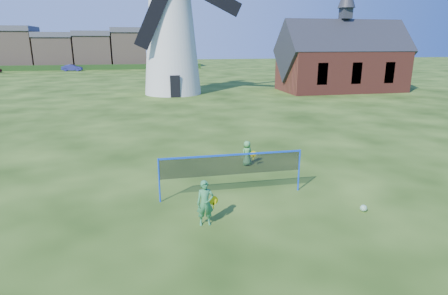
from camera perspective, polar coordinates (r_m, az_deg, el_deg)
name	(u,v)px	position (r m, az deg, el deg)	size (l,w,h in m)	color
ground	(221,191)	(13.64, -0.39, -6.69)	(220.00, 220.00, 0.00)	black
windmill	(171,33)	(39.67, -8.15, 17.09)	(13.65, 5.87, 18.16)	silver
chapel	(342,61)	(43.90, 17.68, 12.58)	(13.70, 6.64, 11.59)	brown
badminton_net	(232,165)	(12.81, 1.21, -2.76)	(5.05, 0.05, 1.55)	blue
player_girl	(205,203)	(10.99, -2.91, -8.55)	(0.68, 0.37, 1.38)	#34834A
player_boy	(247,153)	(16.26, 3.58, -0.89)	(0.68, 0.53, 1.10)	#4A9A4E
play_ball	(363,208)	(12.84, 20.69, -8.74)	(0.22, 0.22, 0.22)	green
terraced_houses	(38,49)	(86.96, -26.78, 13.43)	(57.26, 8.40, 8.35)	#8F775F
hedge	(41,68)	(80.87, -26.35, 10.92)	(62.00, 0.80, 1.00)	#193814
car_right	(72,68)	(77.14, -22.36, 11.28)	(1.28, 3.67, 1.21)	navy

